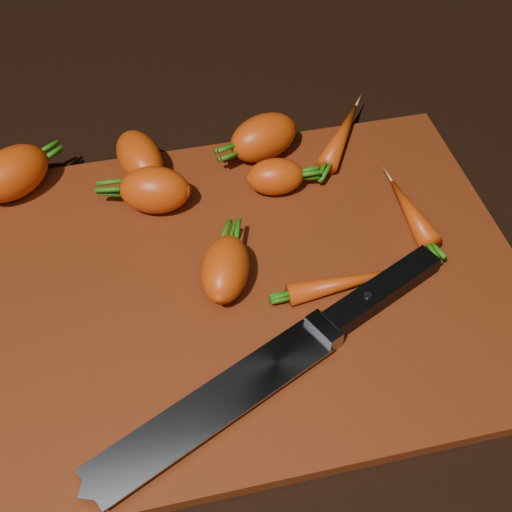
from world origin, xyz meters
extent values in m
cube|color=black|center=(0.00, 0.00, -0.01)|extent=(2.00, 2.00, 0.01)
cube|color=maroon|center=(0.00, 0.00, 0.01)|extent=(0.50, 0.40, 0.01)
ellipsoid|color=#D3430C|center=(-0.22, 0.17, 0.04)|extent=(0.10, 0.09, 0.05)
ellipsoid|color=#D3430C|center=(-0.08, 0.11, 0.04)|extent=(0.08, 0.07, 0.05)
ellipsoid|color=#D3430C|center=(-0.09, 0.17, 0.03)|extent=(0.06, 0.09, 0.04)
ellipsoid|color=#D3430C|center=(-0.03, 0.00, 0.03)|extent=(0.07, 0.09, 0.04)
ellipsoid|color=#D3430C|center=(0.05, 0.17, 0.04)|extent=(0.09, 0.07, 0.05)
ellipsoid|color=#D3430C|center=(0.04, 0.11, 0.03)|extent=(0.06, 0.04, 0.04)
ellipsoid|color=#D3430C|center=(0.14, 0.17, 0.02)|extent=(0.08, 0.11, 0.02)
ellipsoid|color=#D3430C|center=(0.08, -0.03, 0.02)|extent=(0.12, 0.03, 0.02)
ellipsoid|color=#D3430C|center=(0.17, 0.04, 0.02)|extent=(0.03, 0.09, 0.02)
cube|color=gray|center=(-0.17, -0.18, 0.02)|extent=(0.22, 0.13, 0.00)
cube|color=gray|center=(-0.06, -0.13, 0.02)|extent=(0.03, 0.04, 0.02)
cube|color=black|center=(0.00, -0.10, 0.02)|extent=(0.13, 0.08, 0.02)
cylinder|color=#B2B2B7|center=(-0.02, -0.11, 0.03)|extent=(0.01, 0.01, 0.00)
camera|label=1|loc=(-0.10, -0.42, 0.53)|focal=50.00mm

